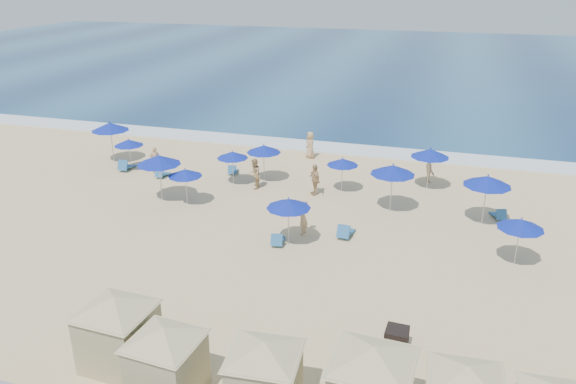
% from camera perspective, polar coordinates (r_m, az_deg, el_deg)
% --- Properties ---
extents(ground, '(160.00, 160.00, 0.00)m').
position_cam_1_polar(ground, '(25.73, -0.48, -5.77)').
color(ground, beige).
rests_on(ground, ground).
extents(ocean, '(160.00, 80.00, 0.06)m').
position_cam_1_polar(ocean, '(77.98, 11.72, 12.73)').
color(ocean, navy).
rests_on(ocean, ground).
extents(surf_line, '(160.00, 2.50, 0.08)m').
position_cam_1_polar(surf_line, '(39.70, 6.09, 4.36)').
color(surf_line, white).
rests_on(surf_line, ground).
extents(trash_bin, '(0.79, 0.79, 0.75)m').
position_cam_1_polar(trash_bin, '(19.77, 10.96, -14.42)').
color(trash_bin, black).
rests_on(trash_bin, ground).
extents(cabana_0, '(4.37, 4.37, 2.74)m').
position_cam_1_polar(cabana_0, '(18.90, -16.99, -12.54)').
color(cabana_0, tan).
rests_on(cabana_0, ground).
extents(cabana_1, '(4.06, 4.06, 2.56)m').
position_cam_1_polar(cabana_1, '(17.48, -12.33, -15.61)').
color(cabana_1, tan).
rests_on(cabana_1, ground).
extents(cabana_2, '(4.11, 4.11, 2.58)m').
position_cam_1_polar(cabana_2, '(16.58, -2.40, -17.33)').
color(cabana_2, tan).
rests_on(cabana_2, ground).
extents(cabana_3, '(4.53, 4.53, 2.85)m').
position_cam_1_polar(cabana_3, '(16.22, 8.55, -17.97)').
color(cabana_3, tan).
rests_on(cabana_3, ground).
extents(umbrella_0, '(2.40, 2.40, 2.74)m').
position_cam_1_polar(umbrella_0, '(38.14, -17.64, 6.36)').
color(umbrella_0, '#A5A8AD').
rests_on(umbrella_0, ground).
extents(umbrella_1, '(2.38, 2.38, 2.71)m').
position_cam_1_polar(umbrella_1, '(30.84, -13.00, 3.20)').
color(umbrella_1, '#A5A8AD').
rests_on(umbrella_1, ground).
extents(umbrella_2, '(1.81, 1.81, 2.06)m').
position_cam_1_polar(umbrella_2, '(36.37, -15.89, 4.85)').
color(umbrella_2, '#A5A8AD').
rests_on(umbrella_2, ground).
extents(umbrella_3, '(1.83, 1.83, 2.08)m').
position_cam_1_polar(umbrella_3, '(30.22, -10.41, 1.93)').
color(umbrella_3, '#A5A8AD').
rests_on(umbrella_3, ground).
extents(umbrella_4, '(1.83, 1.83, 2.09)m').
position_cam_1_polar(umbrella_4, '(32.74, -5.67, 3.78)').
color(umbrella_4, '#A5A8AD').
rests_on(umbrella_4, ground).
extents(umbrella_5, '(2.04, 2.04, 2.32)m').
position_cam_1_polar(umbrella_5, '(33.04, -2.48, 4.40)').
color(umbrella_5, '#A5A8AD').
rests_on(umbrella_5, ground).
extents(umbrella_6, '(2.05, 2.05, 2.33)m').
position_cam_1_polar(umbrella_6, '(25.32, 0.06, -1.17)').
color(umbrella_6, '#A5A8AD').
rests_on(umbrella_6, ground).
extents(umbrella_7, '(1.79, 1.79, 2.04)m').
position_cam_1_polar(umbrella_7, '(31.65, 5.57, 3.06)').
color(umbrella_7, '#A5A8AD').
rests_on(umbrella_7, ground).
extents(umbrella_8, '(2.32, 2.32, 2.63)m').
position_cam_1_polar(umbrella_8, '(29.25, 10.60, 2.24)').
color(umbrella_8, '#A5A8AD').
rests_on(umbrella_8, ground).
extents(umbrella_9, '(2.19, 2.19, 2.49)m').
position_cam_1_polar(umbrella_9, '(32.78, 14.25, 3.86)').
color(umbrella_9, '#A5A8AD').
rests_on(umbrella_9, ground).
extents(umbrella_10, '(2.33, 2.33, 2.65)m').
position_cam_1_polar(umbrella_10, '(28.89, 19.61, 1.07)').
color(umbrella_10, '#A5A8AD').
rests_on(umbrella_10, ground).
extents(umbrella_11, '(1.95, 1.95, 2.22)m').
position_cam_1_polar(umbrella_11, '(25.53, 22.58, -3.01)').
color(umbrella_11, '#A5A8AD').
rests_on(umbrella_11, ground).
extents(beach_chair_0, '(0.71, 1.44, 0.77)m').
position_cam_1_polar(beach_chair_0, '(36.84, -16.15, 2.56)').
color(beach_chair_0, '#286195').
rests_on(beach_chair_0, ground).
extents(beach_chair_1, '(0.61, 1.22, 0.65)m').
position_cam_1_polar(beach_chair_1, '(35.07, -12.67, 1.85)').
color(beach_chair_1, '#286195').
rests_on(beach_chair_1, ground).
extents(beach_chair_2, '(0.73, 1.23, 0.63)m').
position_cam_1_polar(beach_chair_2, '(34.94, -5.61, 2.21)').
color(beach_chair_2, '#286195').
rests_on(beach_chair_2, ground).
extents(beach_chair_3, '(0.72, 1.27, 0.66)m').
position_cam_1_polar(beach_chair_3, '(26.02, -1.07, -4.87)').
color(beach_chair_3, '#286195').
rests_on(beach_chair_3, ground).
extents(beach_chair_4, '(0.74, 1.42, 0.75)m').
position_cam_1_polar(beach_chair_4, '(26.84, 5.85, -4.03)').
color(beach_chair_4, '#286195').
rests_on(beach_chair_4, ground).
extents(beach_chair_5, '(0.85, 1.27, 0.64)m').
position_cam_1_polar(beach_chair_5, '(30.53, 20.63, -2.16)').
color(beach_chair_5, '#286195').
rests_on(beach_chair_5, ground).
extents(beachgoer_0, '(0.74, 0.70, 1.69)m').
position_cam_1_polar(beachgoer_0, '(35.72, -13.38, 3.21)').
color(beachgoer_0, tan).
rests_on(beachgoer_0, ground).
extents(beachgoer_1, '(0.84, 0.99, 1.78)m').
position_cam_1_polar(beachgoer_1, '(32.26, -3.43, 1.84)').
color(beachgoer_1, tan).
rests_on(beachgoer_1, ground).
extents(beachgoer_2, '(1.01, 1.08, 1.79)m').
position_cam_1_polar(beachgoer_2, '(31.41, 2.73, 1.29)').
color(beachgoer_2, tan).
rests_on(beachgoer_2, ground).
extents(beachgoer_3, '(0.99, 1.21, 1.64)m').
position_cam_1_polar(beachgoer_3, '(34.30, 14.23, 2.30)').
color(beachgoer_3, tan).
rests_on(beachgoer_3, ground).
extents(beachgoer_4, '(0.96, 1.06, 1.81)m').
position_cam_1_polar(beachgoer_4, '(37.53, 2.26, 4.81)').
color(beachgoer_4, tan).
rests_on(beachgoer_4, ground).
extents(beachgoer_5, '(0.45, 0.65, 1.73)m').
position_cam_1_polar(beachgoer_5, '(26.72, 1.54, -2.60)').
color(beachgoer_5, tan).
rests_on(beachgoer_5, ground).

